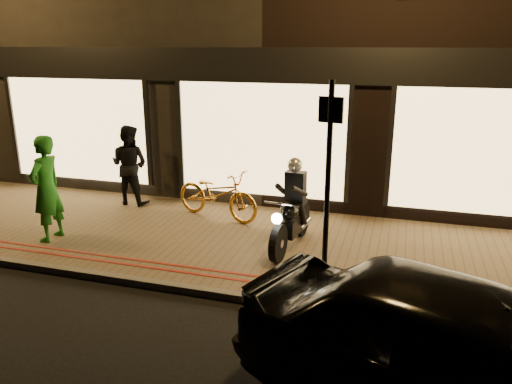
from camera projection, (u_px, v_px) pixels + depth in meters
ground at (186, 295)px, 7.39m from camera, size 90.00×90.00×0.00m
sidewalk at (231, 242)px, 9.21m from camera, size 50.00×4.00×0.12m
kerb_stone at (187, 290)px, 7.42m from camera, size 50.00×0.14×0.12m
red_kerb_lines at (200, 272)px, 7.86m from camera, size 50.00×0.26×0.01m
building_row at (310, 19)px, 14.42m from camera, size 48.00×10.11×8.50m
motorcycle at (292, 214)px, 8.67m from camera, size 0.61×1.94×1.59m
sign_post at (328, 176)px, 6.95m from camera, size 0.35×0.11×3.00m
bicycle_gold at (217, 194)px, 10.16m from camera, size 2.06×1.18×1.02m
person_green at (46, 189)px, 8.91m from camera, size 0.48×0.72×1.92m
person_dark at (129, 165)px, 10.99m from camera, size 0.88×0.69×1.77m
parked_car at (469, 362)px, 4.58m from camera, size 4.88×3.27×1.54m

